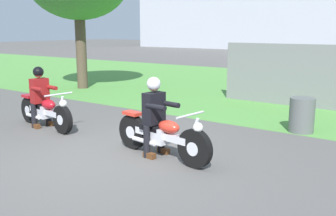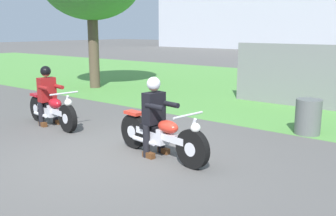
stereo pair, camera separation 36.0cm
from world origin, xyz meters
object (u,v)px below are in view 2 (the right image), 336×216
object	(u,v)px
rider_lead	(155,110)
motorcycle_follow	(52,110)
rider_follow	(47,91)
trash_can	(308,117)
motorcycle_lead	(161,135)

from	to	relation	value
rider_lead	motorcycle_follow	world-z (taller)	rider_lead
rider_follow	trash_can	xyz separation A→B (m)	(5.04, 2.97, -0.43)
trash_can	motorcycle_lead	bearing A→B (deg)	-115.68
rider_lead	rider_follow	size ratio (longest dim) A/B	1.01
trash_can	rider_lead	bearing A→B (deg)	-118.30
rider_follow	rider_lead	bearing A→B (deg)	5.79
motorcycle_lead	rider_lead	world-z (taller)	rider_lead
trash_can	motorcycle_follow	bearing A→B (deg)	-148.36
rider_lead	trash_can	size ratio (longest dim) A/B	1.85
motorcycle_lead	trash_can	size ratio (longest dim) A/B	2.83
motorcycle_follow	trash_can	distance (m)	5.72
rider_lead	rider_follow	world-z (taller)	rider_lead
motorcycle_lead	motorcycle_follow	world-z (taller)	motorcycle_lead
motorcycle_follow	trash_can	world-z (taller)	motorcycle_follow
rider_lead	motorcycle_follow	distance (m)	3.24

